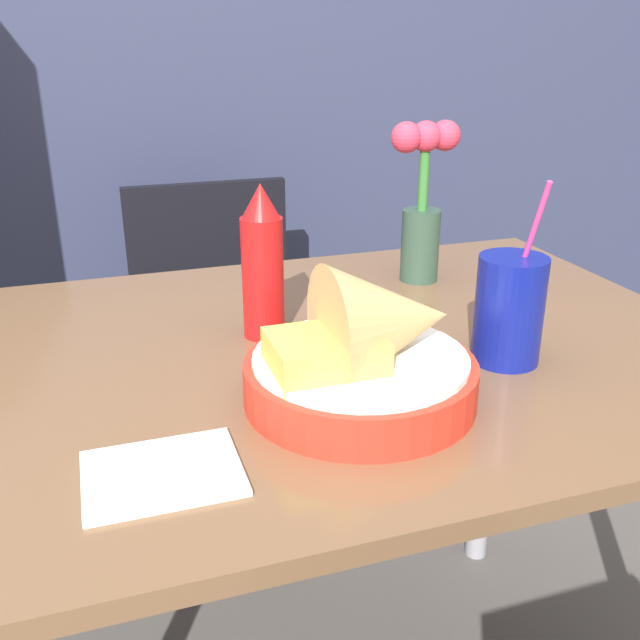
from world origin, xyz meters
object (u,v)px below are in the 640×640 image
(drink_cup, at_px, (509,313))
(chair_far_window, at_px, (219,322))
(food_basket, at_px, (370,354))
(flower_vase, at_px, (422,201))
(ketchup_bottle, at_px, (263,265))

(drink_cup, bearing_deg, chair_far_window, 103.93)
(food_basket, relative_size, flower_vase, 1.00)
(chair_far_window, xyz_separation_m, drink_cup, (0.22, -0.90, 0.33))
(chair_far_window, bearing_deg, food_basket, -89.32)
(chair_far_window, height_order, flower_vase, flower_vase)
(ketchup_bottle, relative_size, drink_cup, 0.90)
(food_basket, height_order, drink_cup, drink_cup)
(ketchup_bottle, height_order, drink_cup, drink_cup)
(food_basket, height_order, flower_vase, flower_vase)
(ketchup_bottle, xyz_separation_m, flower_vase, (0.32, 0.15, 0.03))
(flower_vase, bearing_deg, drink_cup, -96.27)
(ketchup_bottle, distance_m, flower_vase, 0.36)
(food_basket, xyz_separation_m, ketchup_bottle, (-0.07, 0.23, 0.05))
(ketchup_bottle, relative_size, flower_vase, 0.81)
(food_basket, distance_m, ketchup_bottle, 0.24)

